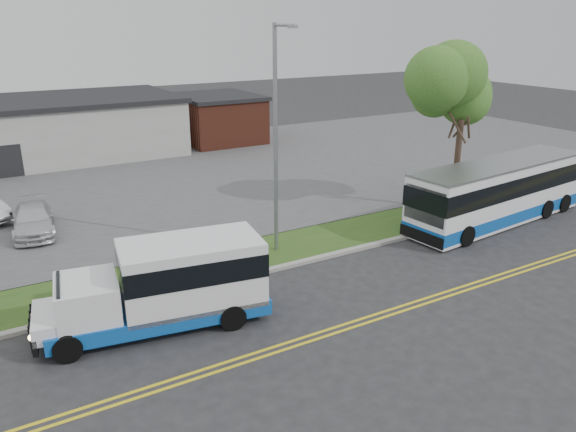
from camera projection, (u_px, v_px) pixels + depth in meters
ground at (243, 292)px, 21.09m from camera, size 140.00×140.00×0.00m
lane_line_north at (297, 340)px, 17.96m from camera, size 70.00×0.12×0.01m
lane_line_south at (302, 344)px, 17.71m from camera, size 70.00×0.12×0.01m
curb at (231, 280)px, 21.96m from camera, size 80.00×0.30×0.15m
verge at (213, 264)px, 23.43m from camera, size 80.00×3.30×0.10m
parking_lot at (122, 184)px, 34.89m from camera, size 80.00×25.00×0.10m
brick_wing at (218, 118)px, 46.61m from camera, size 6.30×7.30×3.90m
tree_east at (464, 93)px, 28.19m from camera, size 5.20×5.20×8.33m
streetlight_near at (276, 135)px, 23.02m from camera, size 0.35×1.53×9.50m
shuttle_bus at (170, 282)px, 18.46m from camera, size 7.73×3.53×2.86m
transit_bus at (498, 192)px, 28.00m from camera, size 11.29×3.57×3.08m
parked_car_b at (33, 220)px, 26.54m from camera, size 2.33×4.64×1.30m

